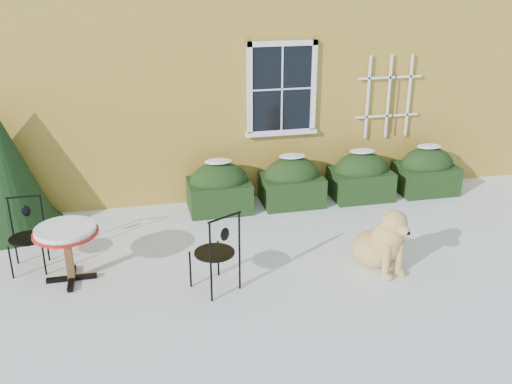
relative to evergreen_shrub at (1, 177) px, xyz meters
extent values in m
plane|color=white|center=(3.76, -2.62, -0.85)|extent=(80.00, 80.00, 0.00)
cube|color=gold|center=(3.76, 4.38, 2.15)|extent=(12.00, 8.00, 6.00)
cube|color=black|center=(4.66, 0.34, 1.12)|extent=(1.05, 0.03, 1.45)
cube|color=white|center=(4.66, 0.33, 1.89)|extent=(1.23, 0.06, 0.09)
cube|color=white|center=(4.66, 0.33, 0.35)|extent=(1.23, 0.06, 0.09)
cube|color=white|center=(4.09, 0.33, 1.12)|extent=(0.09, 0.06, 1.63)
cube|color=white|center=(5.23, 0.33, 1.12)|extent=(0.09, 0.06, 1.63)
cube|color=white|center=(4.66, 0.32, 1.12)|extent=(0.02, 0.02, 1.45)
cube|color=white|center=(4.66, 0.32, 1.12)|extent=(1.05, 0.02, 0.02)
cube|color=white|center=(4.66, 0.33, 0.35)|extent=(1.29, 0.14, 0.07)
cube|color=white|center=(6.26, 0.32, 0.90)|extent=(0.04, 0.03, 1.50)
cube|color=white|center=(6.66, 0.32, 0.90)|extent=(0.04, 0.03, 1.50)
cube|color=white|center=(7.06, 0.32, 0.90)|extent=(0.04, 0.03, 1.50)
cube|color=white|center=(6.66, 0.32, 0.55)|extent=(1.20, 0.03, 0.04)
cube|color=white|center=(6.66, 0.32, 1.25)|extent=(1.20, 0.03, 0.04)
cylinder|color=#472D19|center=(6.76, 0.30, 0.75)|extent=(0.02, 0.02, 1.10)
cube|color=black|center=(3.46, -0.07, -0.59)|extent=(1.05, 0.80, 0.52)
ellipsoid|color=black|center=(3.46, -0.07, -0.33)|extent=(1.00, 0.72, 0.67)
ellipsoid|color=white|center=(3.46, -0.07, 0.03)|extent=(0.47, 0.32, 0.06)
cube|color=black|center=(4.76, -0.07, -0.59)|extent=(1.05, 0.80, 0.52)
ellipsoid|color=black|center=(4.76, -0.07, -0.33)|extent=(1.00, 0.72, 0.67)
ellipsoid|color=white|center=(4.76, -0.07, 0.03)|extent=(0.47, 0.32, 0.06)
cube|color=black|center=(6.06, -0.07, -0.59)|extent=(1.05, 0.80, 0.52)
ellipsoid|color=black|center=(6.06, -0.07, -0.33)|extent=(1.00, 0.72, 0.67)
ellipsoid|color=white|center=(6.06, -0.07, 0.03)|extent=(0.47, 0.32, 0.06)
cube|color=black|center=(7.36, -0.07, -0.59)|extent=(1.05, 0.80, 0.52)
ellipsoid|color=black|center=(7.36, -0.07, -0.33)|extent=(1.00, 0.72, 0.67)
ellipsoid|color=white|center=(7.36, -0.07, 0.03)|extent=(0.47, 0.32, 0.06)
cone|color=black|center=(0.00, 0.00, -0.35)|extent=(1.75, 1.75, 1.01)
cube|color=black|center=(1.12, -2.00, -0.82)|extent=(0.66, 0.08, 0.06)
cube|color=black|center=(1.12, -2.00, -0.82)|extent=(0.08, 0.66, 0.06)
cube|color=brown|center=(1.12, -2.00, -0.50)|extent=(0.09, 0.09, 0.71)
cylinder|color=#AE160E|center=(1.12, -2.00, -0.15)|extent=(0.85, 0.85, 0.04)
cylinder|color=white|center=(1.12, -2.00, -0.10)|extent=(0.79, 0.79, 0.07)
cylinder|color=black|center=(3.08, -2.31, -0.59)|extent=(0.03, 0.03, 0.52)
cylinder|color=black|center=(2.67, -2.52, -0.59)|extent=(0.03, 0.03, 0.52)
cylinder|color=black|center=(3.29, -2.71, -0.59)|extent=(0.03, 0.03, 0.52)
cylinder|color=black|center=(2.89, -2.93, -0.59)|extent=(0.03, 0.03, 0.52)
cylinder|color=black|center=(2.98, -2.62, -0.33)|extent=(0.53, 0.53, 0.02)
cylinder|color=black|center=(3.29, -2.71, -0.05)|extent=(0.03, 0.03, 0.57)
cylinder|color=black|center=(2.89, -2.93, -0.05)|extent=(0.03, 0.03, 0.57)
cylinder|color=black|center=(3.09, -2.82, 0.24)|extent=(0.46, 0.26, 0.03)
ellipsoid|color=black|center=(3.09, -2.82, 0.01)|extent=(0.14, 0.10, 0.18)
cylinder|color=black|center=(0.34, -1.77, -0.61)|extent=(0.03, 0.03, 0.48)
cylinder|color=black|center=(0.77, -1.77, -0.61)|extent=(0.03, 0.03, 0.48)
cylinder|color=black|center=(0.34, -1.35, -0.61)|extent=(0.03, 0.03, 0.48)
cylinder|color=black|center=(0.76, -1.35, -0.61)|extent=(0.03, 0.03, 0.48)
cylinder|color=black|center=(0.55, -1.56, -0.37)|extent=(0.49, 0.49, 0.02)
cylinder|color=black|center=(0.34, -1.35, -0.11)|extent=(0.03, 0.03, 0.53)
cylinder|color=black|center=(0.76, -1.35, -0.11)|extent=(0.03, 0.03, 0.53)
cylinder|color=black|center=(0.55, -1.35, 0.16)|extent=(0.47, 0.03, 0.03)
ellipsoid|color=black|center=(0.55, -1.35, -0.06)|extent=(0.13, 0.03, 0.17)
ellipsoid|color=#DBAF62|center=(5.28, -2.47, -0.62)|extent=(0.77, 0.82, 0.50)
ellipsoid|color=#DBAF62|center=(5.34, -2.69, -0.40)|extent=(0.57, 0.53, 0.62)
sphere|color=#DBAF62|center=(5.36, -2.75, -0.26)|extent=(0.39, 0.39, 0.39)
cylinder|color=#DBAF62|center=(5.27, -2.87, -0.60)|extent=(0.10, 0.10, 0.50)
cylinder|color=#DBAF62|center=(5.49, -2.81, -0.60)|extent=(0.10, 0.10, 0.50)
ellipsoid|color=#DBAF62|center=(5.29, -2.92, -0.81)|extent=(0.14, 0.18, 0.08)
ellipsoid|color=#DBAF62|center=(5.51, -2.87, -0.81)|extent=(0.14, 0.18, 0.08)
cylinder|color=#DBAF62|center=(5.36, -2.76, -0.19)|extent=(0.29, 0.33, 0.27)
sphere|color=#DBAF62|center=(5.38, -2.82, -0.06)|extent=(0.33, 0.33, 0.33)
ellipsoid|color=#DBAF62|center=(5.41, -2.96, -0.10)|extent=(0.21, 0.29, 0.14)
sphere|color=black|center=(5.44, -3.07, -0.11)|extent=(0.06, 0.06, 0.06)
ellipsoid|color=#DBAF62|center=(5.23, -2.81, -0.06)|extent=(0.11, 0.13, 0.21)
ellipsoid|color=#DBAF62|center=(5.50, -2.74, -0.06)|extent=(0.11, 0.13, 0.21)
cylinder|color=#DBAF62|center=(5.41, -2.17, -0.78)|extent=(0.34, 0.34, 0.09)
camera|label=1|loc=(2.06, -9.10, 3.09)|focal=40.00mm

